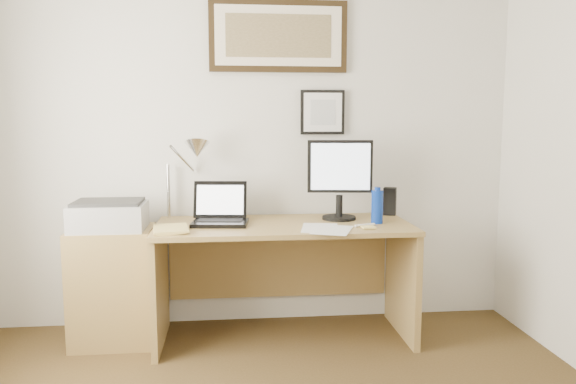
{
  "coord_description": "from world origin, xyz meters",
  "views": [
    {
      "loc": [
        -0.18,
        -1.83,
        1.41
      ],
      "look_at": [
        0.16,
        1.43,
        0.98
      ],
      "focal_mm": 35.0,
      "sensor_mm": 36.0,
      "label": 1
    }
  ],
  "objects": [
    {
      "name": "book",
      "position": [
        -0.63,
        1.46,
        0.76
      ],
      "size": [
        0.24,
        0.3,
        0.02
      ],
      "primitive_type": "imported",
      "rotation": [
        0.0,
        0.0,
        0.14
      ],
      "color": "#D6BB65",
      "rests_on": "desk"
    },
    {
      "name": "water_bottle",
      "position": [
        0.74,
        1.59,
        0.86
      ],
      "size": [
        0.07,
        0.07,
        0.21
      ],
      "primitive_type": "cylinder",
      "color": "navy",
      "rests_on": "desk"
    },
    {
      "name": "wall_back",
      "position": [
        0.0,
        2.0,
        1.25
      ],
      "size": [
        3.5,
        0.02,
        2.5
      ],
      "primitive_type": "cube",
      "color": "silver",
      "rests_on": "ground"
    },
    {
      "name": "paper_sheet_b",
      "position": [
        0.42,
        1.39,
        0.75
      ],
      "size": [
        0.31,
        0.36,
        0.0
      ],
      "primitive_type": "cube",
      "rotation": [
        0.0,
        0.0,
        -0.36
      ],
      "color": "silver",
      "rests_on": "desk"
    },
    {
      "name": "picture_small",
      "position": [
        0.45,
        1.97,
        1.45
      ],
      "size": [
        0.3,
        0.03,
        0.3
      ],
      "color": "black",
      "rests_on": "wall_back"
    },
    {
      "name": "sticky_pad",
      "position": [
        0.64,
        1.43,
        0.76
      ],
      "size": [
        0.08,
        0.08,
        0.01
      ],
      "primitive_type": "cube",
      "rotation": [
        0.0,
        0.0,
        0.04
      ],
      "color": "#E8CE6E",
      "rests_on": "desk"
    },
    {
      "name": "bottle_cap",
      "position": [
        0.74,
        1.59,
        0.97
      ],
      "size": [
        0.04,
        0.04,
        0.02
      ],
      "primitive_type": "cylinder",
      "color": "navy",
      "rests_on": "water_bottle"
    },
    {
      "name": "desk_lamp",
      "position": [
        -0.41,
        1.81,
        1.19
      ],
      "size": [
        0.29,
        0.27,
        0.53
      ],
      "color": "silver",
      "rests_on": "desk"
    },
    {
      "name": "laptop",
      "position": [
        -0.25,
        1.68,
        0.81
      ],
      "size": [
        0.37,
        0.33,
        0.26
      ],
      "color": "black",
      "rests_on": "desk"
    },
    {
      "name": "speaker",
      "position": [
        0.91,
        1.88,
        0.84
      ],
      "size": [
        0.11,
        0.1,
        0.19
      ],
      "primitive_type": "cube",
      "rotation": [
        0.0,
        0.0,
        -0.39
      ],
      "color": "black",
      "rests_on": "desk"
    },
    {
      "name": "lcd_monitor",
      "position": [
        0.53,
        1.74,
        1.04
      ],
      "size": [
        0.42,
        0.22,
        0.52
      ],
      "color": "black",
      "rests_on": "desk"
    },
    {
      "name": "desk",
      "position": [
        0.15,
        1.72,
        0.51
      ],
      "size": [
        1.6,
        0.7,
        0.75
      ],
      "color": "olive",
      "rests_on": "floor"
    },
    {
      "name": "side_cabinet",
      "position": [
        -0.92,
        1.68,
        0.36
      ],
      "size": [
        0.5,
        0.4,
        0.73
      ],
      "primitive_type": "cube",
      "color": "olive",
      "rests_on": "floor"
    },
    {
      "name": "marker_pen",
      "position": [
        0.64,
        1.49,
        0.76
      ],
      "size": [
        0.14,
        0.06,
        0.02
      ],
      "primitive_type": "cylinder",
      "rotation": [
        0.0,
        1.57,
        0.35
      ],
      "color": "white",
      "rests_on": "desk"
    },
    {
      "name": "paper_sheet_a",
      "position": [
        0.35,
        1.46,
        0.75
      ],
      "size": [
        0.27,
        0.34,
        0.0
      ],
      "primitive_type": "cube",
      "rotation": [
        0.0,
        0.0,
        -0.19
      ],
      "color": "silver",
      "rests_on": "desk"
    },
    {
      "name": "printer",
      "position": [
        -0.93,
        1.66,
        0.82
      ],
      "size": [
        0.44,
        0.34,
        0.18
      ],
      "color": "#A8A8AA",
      "rests_on": "side_cabinet"
    },
    {
      "name": "picture_large",
      "position": [
        0.15,
        1.97,
        1.95
      ],
      "size": [
        0.92,
        0.04,
        0.47
      ],
      "color": "black",
      "rests_on": "wall_back"
    }
  ]
}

